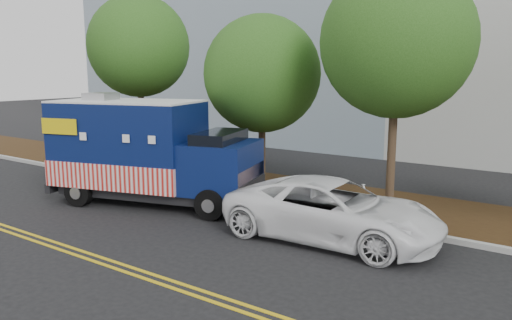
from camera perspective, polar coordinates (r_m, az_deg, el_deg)
The scene contains 11 objects.
ground at distance 16.37m, azimuth -7.74°, elevation -5.39°, with size 120.00×120.00×0.00m, color black.
curb at distance 17.37m, azimuth -4.61°, elevation -4.16°, with size 120.00×0.18×0.15m, color #9E9E99.
mulch_strip at distance 18.99m, azimuth -0.57°, elevation -2.88°, with size 120.00×4.00×0.15m, color black.
centerline_near at distance 13.61m, azimuth -20.70°, elevation -9.23°, with size 120.00×0.10×0.01m, color gold.
centerline_far at distance 13.48m, azimuth -21.58°, elevation -9.47°, with size 120.00×0.10×0.01m, color gold.
tree_a at distance 22.37m, azimuth -13.26°, elevation 12.52°, with size 4.32×4.32×7.55m.
tree_b at distance 18.30m, azimuth 0.71°, elevation 9.79°, with size 4.25×4.25×6.37m.
tree_c at distance 15.77m, azimuth 15.81°, elevation 12.87°, with size 4.58×4.58×7.51m.
sign_post at distance 20.23m, azimuth -13.72°, elevation 0.88°, with size 0.06×0.06×2.40m, color #473828.
food_truck at distance 16.91m, azimuth -12.55°, elevation 0.68°, with size 7.31×4.28×3.64m.
white_car at distance 13.20m, azimuth 8.73°, elevation -5.70°, with size 2.62×5.69×1.58m, color white.
Camera 1 is at (10.75, -11.54, 4.39)m, focal length 35.00 mm.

